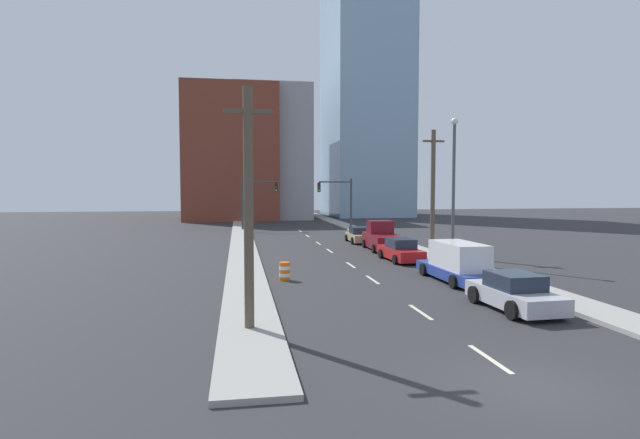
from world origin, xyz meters
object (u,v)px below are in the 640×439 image
sedan_silver (514,293)px  sedan_tan (360,235)px  box_truck_blue (458,263)px  street_lamp (454,180)px  sedan_red (401,251)px  utility_pole_left_near (249,207)px  utility_pole_right_mid (433,191)px  traffic_signal_left (253,197)px  traffic_barrel (285,271)px  pickup_truck_maroon (382,238)px  traffic_signal_right (341,197)px

sedan_silver → sedan_tan: 25.13m
sedan_silver → box_truck_blue: (0.41, 6.03, 0.29)m
street_lamp → sedan_silver: 13.22m
sedan_silver → sedan_red: size_ratio=0.97×
utility_pole_left_near → utility_pole_right_mid: (13.41, 17.37, 0.44)m
traffic_signal_left → utility_pole_right_mid: size_ratio=0.67×
traffic_barrel → street_lamp: (11.18, 4.22, 4.83)m
utility_pole_left_near → sedan_tan: 28.72m
pickup_truck_maroon → sedan_tan: pickup_truck_maroon is taller
sedan_red → sedan_tan: bearing=87.5°
traffic_signal_right → pickup_truck_maroon: traffic_signal_right is taller
sedan_silver → sedan_tan: size_ratio=1.03×
utility_pole_left_near → traffic_barrel: bearing=77.6°
box_truck_blue → pickup_truck_maroon: (-0.01, 13.62, -0.06)m
traffic_signal_left → sedan_tan: size_ratio=1.36×
sedan_silver → box_truck_blue: box_truck_blue is taller
street_lamp → pickup_truck_maroon: 9.11m
utility_pole_left_near → utility_pole_right_mid: 21.94m
traffic_signal_right → sedan_red: (-1.37, -25.79, -3.20)m
traffic_signal_left → traffic_signal_right: (10.29, 0.00, 0.00)m
traffic_signal_right → traffic_barrel: traffic_signal_right is taller
utility_pole_left_near → sedan_tan: bearing=68.7°
sedan_red → pickup_truck_maroon: pickup_truck_maroon is taller
traffic_signal_right → traffic_signal_left: bearing=180.0°
street_lamp → sedan_red: size_ratio=1.98×
utility_pole_right_mid → sedan_tan: utility_pole_right_mid is taller
utility_pole_left_near → box_truck_blue: bearing=34.7°
traffic_barrel → pickup_truck_maroon: bearing=53.5°
traffic_signal_right → sedan_tan: 14.67m
traffic_signal_right → sedan_red: size_ratio=1.28×
traffic_barrel → pickup_truck_maroon: 14.72m
utility_pole_right_mid → pickup_truck_maroon: size_ratio=1.55×
box_truck_blue → sedan_tan: 19.11m
box_truck_blue → traffic_signal_right: bearing=87.2°
traffic_signal_left → sedan_tan: (9.00, -14.24, -3.25)m
utility_pole_left_near → utility_pole_right_mid: bearing=52.3°
traffic_signal_left → sedan_tan: bearing=-57.7°
sedan_silver → street_lamp: bearing=74.6°
sedan_silver → pickup_truck_maroon: bearing=86.7°
traffic_signal_left → street_lamp: (11.87, -27.33, 1.43)m
traffic_barrel → street_lamp: street_lamp is taller
utility_pole_left_near → pickup_truck_maroon: (10.78, 21.07, -3.26)m
sedan_silver → utility_pole_left_near: bearing=-174.3°
utility_pole_left_near → box_truck_blue: size_ratio=1.34×
utility_pole_left_near → sedan_red: (10.27, 15.01, -3.49)m
sedan_red → box_truck_blue: bearing=-88.2°
utility_pole_left_near → traffic_signal_right: bearing=74.1°
sedan_silver → pickup_truck_maroon: pickup_truck_maroon is taller
utility_pole_right_mid → pickup_truck_maroon: (-2.63, 3.71, -3.70)m
traffic_signal_right → street_lamp: bearing=-86.7°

